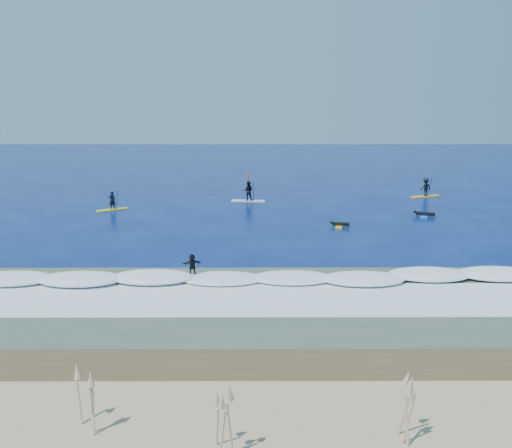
{
  "coord_description": "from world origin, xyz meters",
  "views": [
    {
      "loc": [
        -1.17,
        -41.0,
        10.45
      ],
      "look_at": [
        -1.03,
        1.92,
        0.6
      ],
      "focal_mm": 40.0,
      "sensor_mm": 36.0,
      "label": 1
    }
  ],
  "objects_px": {
    "sup_paddler_center": "(248,193)",
    "prone_paddler_far": "(424,214)",
    "sup_paddler_left": "(112,203)",
    "sup_paddler_right": "(426,188)",
    "prone_paddler_near": "(340,225)",
    "wave_surfer": "(192,266)",
    "marker_buoy": "(248,176)"
  },
  "relations": [
    {
      "from": "prone_paddler_near",
      "to": "wave_surfer",
      "type": "relative_size",
      "value": 1.1
    },
    {
      "from": "sup_paddler_left",
      "to": "sup_paddler_right",
      "type": "xyz_separation_m",
      "value": [
        30.72,
        6.82,
        0.26
      ]
    },
    {
      "from": "sup_paddler_left",
      "to": "wave_surfer",
      "type": "relative_size",
      "value": 1.5
    },
    {
      "from": "marker_buoy",
      "to": "prone_paddler_far",
      "type": "bearing_deg",
      "value": -55.68
    },
    {
      "from": "prone_paddler_near",
      "to": "marker_buoy",
      "type": "xyz_separation_m",
      "value": [
        -7.72,
        26.8,
        0.16
      ]
    },
    {
      "from": "sup_paddler_center",
      "to": "prone_paddler_near",
      "type": "relative_size",
      "value": 1.66
    },
    {
      "from": "prone_paddler_near",
      "to": "prone_paddler_far",
      "type": "xyz_separation_m",
      "value": [
        7.94,
        3.86,
        0.03
      ]
    },
    {
      "from": "sup_paddler_left",
      "to": "sup_paddler_right",
      "type": "distance_m",
      "value": 31.47
    },
    {
      "from": "marker_buoy",
      "to": "sup_paddler_left",
      "type": "bearing_deg",
      "value": -121.1
    },
    {
      "from": "prone_paddler_near",
      "to": "prone_paddler_far",
      "type": "distance_m",
      "value": 8.83
    },
    {
      "from": "sup_paddler_left",
      "to": "sup_paddler_right",
      "type": "height_order",
      "value": "sup_paddler_right"
    },
    {
      "from": "sup_paddler_left",
      "to": "prone_paddler_near",
      "type": "height_order",
      "value": "sup_paddler_left"
    },
    {
      "from": "sup_paddler_center",
      "to": "sup_paddler_right",
      "type": "relative_size",
      "value": 1.03
    },
    {
      "from": "sup_paddler_center",
      "to": "wave_surfer",
      "type": "distance_m",
      "value": 24.33
    },
    {
      "from": "sup_paddler_left",
      "to": "sup_paddler_center",
      "type": "height_order",
      "value": "sup_paddler_center"
    },
    {
      "from": "wave_surfer",
      "to": "marker_buoy",
      "type": "bearing_deg",
      "value": 68.05
    },
    {
      "from": "sup_paddler_right",
      "to": "wave_surfer",
      "type": "distance_m",
      "value": 34.09
    },
    {
      "from": "prone_paddler_far",
      "to": "wave_surfer",
      "type": "height_order",
      "value": "wave_surfer"
    },
    {
      "from": "sup_paddler_right",
      "to": "marker_buoy",
      "type": "height_order",
      "value": "sup_paddler_right"
    },
    {
      "from": "prone_paddler_far",
      "to": "marker_buoy",
      "type": "relative_size",
      "value": 3.45
    },
    {
      "from": "sup_paddler_center",
      "to": "prone_paddler_far",
      "type": "bearing_deg",
      "value": -19.46
    },
    {
      "from": "sup_paddler_left",
      "to": "marker_buoy",
      "type": "xyz_separation_m",
      "value": [
        12.18,
        20.18,
        -0.33
      ]
    },
    {
      "from": "sup_paddler_center",
      "to": "wave_surfer",
      "type": "bearing_deg",
      "value": -91.82
    },
    {
      "from": "sup_paddler_center",
      "to": "prone_paddler_near",
      "type": "bearing_deg",
      "value": -50.42
    },
    {
      "from": "marker_buoy",
      "to": "wave_surfer",
      "type": "bearing_deg",
      "value": -93.95
    },
    {
      "from": "prone_paddler_near",
      "to": "sup_paddler_right",
      "type": "bearing_deg",
      "value": -25.21
    },
    {
      "from": "wave_surfer",
      "to": "marker_buoy",
      "type": "distance_m",
      "value": 40.08
    },
    {
      "from": "sup_paddler_right",
      "to": "sup_paddler_center",
      "type": "bearing_deg",
      "value": 166.47
    },
    {
      "from": "sup_paddler_left",
      "to": "sup_paddler_center",
      "type": "xyz_separation_m",
      "value": [
        12.41,
        4.34,
        0.24
      ]
    },
    {
      "from": "sup_paddler_right",
      "to": "wave_surfer",
      "type": "height_order",
      "value": "sup_paddler_right"
    },
    {
      "from": "wave_surfer",
      "to": "marker_buoy",
      "type": "height_order",
      "value": "wave_surfer"
    },
    {
      "from": "sup_paddler_left",
      "to": "prone_paddler_near",
      "type": "bearing_deg",
      "value": -52.01
    }
  ]
}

